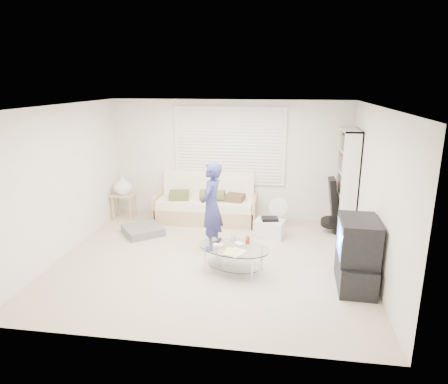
% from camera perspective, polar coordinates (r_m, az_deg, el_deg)
% --- Properties ---
extents(ground, '(5.00, 5.00, 0.00)m').
position_cam_1_polar(ground, '(6.73, -1.79, -9.58)').
color(ground, tan).
rests_on(ground, ground).
extents(room_shell, '(5.02, 4.52, 2.51)m').
position_cam_1_polar(room_shell, '(6.68, -1.18, 4.95)').
color(room_shell, silver).
rests_on(room_shell, ground).
extents(window_blinds, '(2.32, 0.08, 1.62)m').
position_cam_1_polar(window_blinds, '(8.37, 0.80, 6.57)').
color(window_blinds, silver).
rests_on(window_blinds, ground).
extents(futon_sofa, '(2.10, 0.85, 1.02)m').
position_cam_1_polar(futon_sofa, '(8.41, -2.53, -1.92)').
color(futon_sofa, tan).
rests_on(futon_sofa, ground).
extents(grey_floor_pillow, '(0.95, 0.95, 0.15)m').
position_cam_1_polar(grey_floor_pillow, '(7.91, -11.49, -5.37)').
color(grey_floor_pillow, '#5E5F63').
rests_on(grey_floor_pillow, ground).
extents(side_table, '(0.48, 0.38, 0.94)m').
position_cam_1_polar(side_table, '(8.71, -14.24, 0.72)').
color(side_table, tan).
rests_on(side_table, ground).
extents(bookshelf, '(0.32, 0.85, 2.01)m').
position_cam_1_polar(bookshelf, '(7.94, 17.06, 1.36)').
color(bookshelf, white).
rests_on(bookshelf, ground).
extents(guitar_case, '(0.38, 0.39, 1.07)m').
position_cam_1_polar(guitar_case, '(7.99, 15.34, -2.38)').
color(guitar_case, black).
rests_on(guitar_case, ground).
extents(floor_fan, '(0.39, 0.26, 0.63)m').
position_cam_1_polar(floor_fan, '(8.08, 7.77, -2.55)').
color(floor_fan, white).
rests_on(floor_fan, ground).
extents(storage_bin, '(0.62, 0.50, 0.38)m').
position_cam_1_polar(storage_bin, '(7.64, 6.51, -5.12)').
color(storage_bin, white).
rests_on(storage_bin, ground).
extents(tv_unit, '(0.54, 0.95, 1.02)m').
position_cam_1_polar(tv_unit, '(6.03, 18.42, -8.41)').
color(tv_unit, black).
rests_on(tv_unit, ground).
extents(coffee_table, '(1.27, 0.99, 0.54)m').
position_cam_1_polar(coffee_table, '(6.19, 1.36, -8.54)').
color(coffee_table, silver).
rests_on(coffee_table, ground).
extents(standing_person, '(0.46, 0.62, 1.55)m').
position_cam_1_polar(standing_person, '(6.87, -1.81, -2.11)').
color(standing_person, navy).
rests_on(standing_person, ground).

